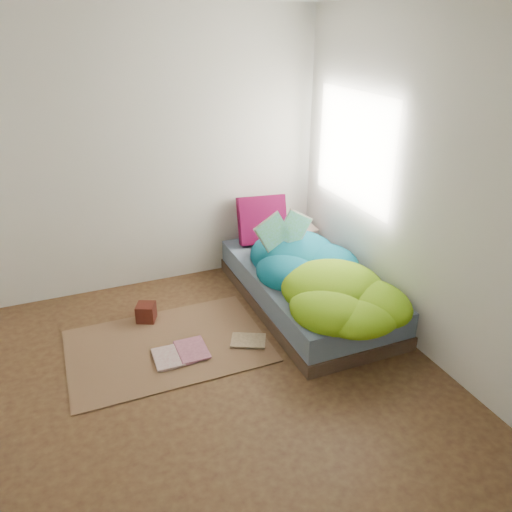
{
  "coord_description": "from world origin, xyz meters",
  "views": [
    {
      "loc": [
        -0.77,
        -2.88,
        2.45
      ],
      "look_at": [
        0.73,
        0.75,
        0.58
      ],
      "focal_mm": 35.0,
      "sensor_mm": 36.0,
      "label": 1
    }
  ],
  "objects_px": {
    "wooden_box": "(146,312)",
    "floor_book_a": "(154,361)",
    "pillow_magenta": "(262,220)",
    "bed": "(306,289)",
    "floor_book_b": "(177,354)",
    "open_book": "(284,220)"
  },
  "relations": [
    {
      "from": "wooden_box",
      "to": "floor_book_a",
      "type": "height_order",
      "value": "wooden_box"
    },
    {
      "from": "pillow_magenta",
      "to": "floor_book_a",
      "type": "relative_size",
      "value": 1.63
    },
    {
      "from": "bed",
      "to": "floor_book_b",
      "type": "bearing_deg",
      "value": -165.79
    },
    {
      "from": "bed",
      "to": "wooden_box",
      "type": "bearing_deg",
      "value": 169.03
    },
    {
      "from": "bed",
      "to": "floor_book_b",
      "type": "relative_size",
      "value": 6.21
    },
    {
      "from": "pillow_magenta",
      "to": "floor_book_a",
      "type": "bearing_deg",
      "value": -132.33
    },
    {
      "from": "open_book",
      "to": "floor_book_b",
      "type": "relative_size",
      "value": 1.43
    },
    {
      "from": "bed",
      "to": "floor_book_a",
      "type": "distance_m",
      "value": 1.57
    },
    {
      "from": "wooden_box",
      "to": "floor_book_a",
      "type": "distance_m",
      "value": 0.64
    },
    {
      "from": "pillow_magenta",
      "to": "open_book",
      "type": "distance_m",
      "value": 0.69
    },
    {
      "from": "pillow_magenta",
      "to": "wooden_box",
      "type": "distance_m",
      "value": 1.53
    },
    {
      "from": "floor_book_a",
      "to": "pillow_magenta",
      "type": "bearing_deg",
      "value": 41.16
    },
    {
      "from": "pillow_magenta",
      "to": "floor_book_a",
      "type": "xyz_separation_m",
      "value": [
        -1.41,
        -1.16,
        -0.56
      ]
    },
    {
      "from": "floor_book_b",
      "to": "wooden_box",
      "type": "bearing_deg",
      "value": 102.03
    },
    {
      "from": "bed",
      "to": "floor_book_b",
      "type": "distance_m",
      "value": 1.38
    },
    {
      "from": "pillow_magenta",
      "to": "open_book",
      "type": "relative_size",
      "value": 1.06
    },
    {
      "from": "bed",
      "to": "open_book",
      "type": "distance_m",
      "value": 0.69
    },
    {
      "from": "pillow_magenta",
      "to": "floor_book_a",
      "type": "distance_m",
      "value": 1.91
    },
    {
      "from": "wooden_box",
      "to": "bed",
      "type": "bearing_deg",
      "value": -10.97
    },
    {
      "from": "floor_book_b",
      "to": "floor_book_a",
      "type": "bearing_deg",
      "value": -175.3
    },
    {
      "from": "pillow_magenta",
      "to": "floor_book_a",
      "type": "height_order",
      "value": "pillow_magenta"
    },
    {
      "from": "bed",
      "to": "floor_book_a",
      "type": "height_order",
      "value": "bed"
    }
  ]
}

